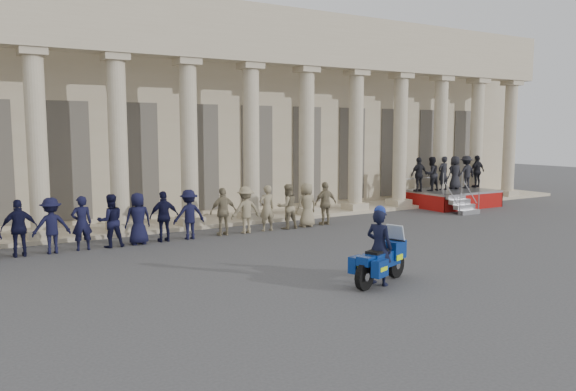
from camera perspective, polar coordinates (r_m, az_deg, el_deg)
The scene contains 6 objects.
ground at distance 15.26m, azimuth 5.87°, elevation -7.36°, with size 90.00×90.00×0.00m, color #3C3C3E.
building at distance 28.04m, azimuth -12.57°, elevation 8.21°, with size 40.00×12.50×9.00m.
officer_rank at distance 18.47m, azimuth -18.70°, elevation -2.55°, with size 17.85×0.64×1.69m.
reviewing_stand at distance 28.42m, azimuth 16.29°, elevation 1.64°, with size 4.95×3.87×2.43m.
motorcycle at distance 13.77m, azimuth 9.46°, elevation -6.44°, with size 2.04×1.17×1.35m.
rider at distance 13.59m, azimuth 9.25°, elevation -5.04°, with size 0.63×0.77×1.92m.
Camera 1 is at (-8.90, -11.83, 3.68)m, focal length 35.00 mm.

